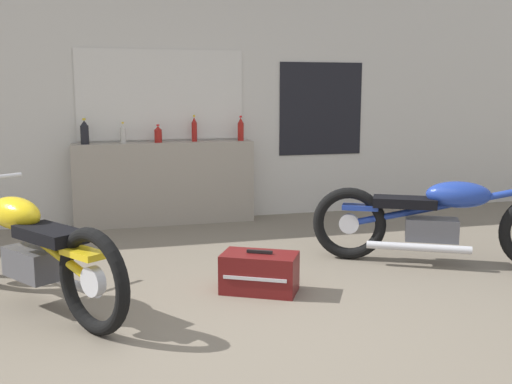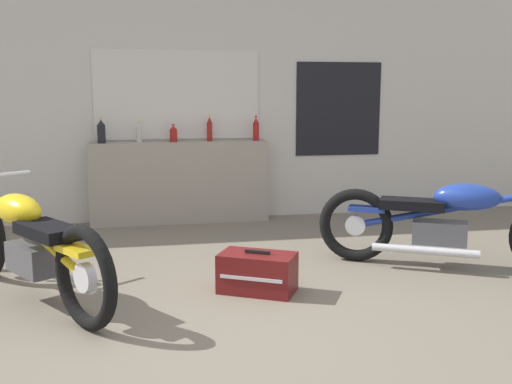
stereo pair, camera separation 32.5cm
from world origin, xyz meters
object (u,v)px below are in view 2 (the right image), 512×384
object	(u,v)px
motorcycle_blue	(450,222)
bottle_center	(173,134)
bottle_left_center	(139,133)
bottle_right_center	(210,129)
hard_case_darkred	(257,273)
bottle_rightmost	(256,130)
bottle_leftmost	(101,132)
motorcycle_yellow	(29,242)

from	to	relation	value
motorcycle_blue	bottle_center	bearing A→B (deg)	133.81
bottle_left_center	bottle_right_center	distance (m)	0.77
bottle_left_center	hard_case_darkred	distance (m)	2.73
bottle_center	bottle_rightmost	bearing A→B (deg)	0.64
bottle_rightmost	motorcycle_blue	xyz separation A→B (m)	(1.18, -2.19, -0.63)
bottle_rightmost	bottle_leftmost	bearing A→B (deg)	-179.33
bottle_right_center	motorcycle_blue	bearing A→B (deg)	-52.66
bottle_leftmost	bottle_right_center	size ratio (longest dim) A/B	0.93
bottle_leftmost	bottle_right_center	distance (m)	1.16
hard_case_darkred	bottle_left_center	bearing A→B (deg)	108.40
bottle_rightmost	hard_case_darkred	bearing A→B (deg)	-100.61
bottle_rightmost	motorcycle_yellow	world-z (taller)	bottle_rightmost
bottle_center	hard_case_darkred	size ratio (longest dim) A/B	0.31
motorcycle_blue	hard_case_darkred	distance (m)	1.68
bottle_leftmost	motorcycle_blue	xyz separation A→B (m)	(2.85, -2.17, -0.62)
bottle_right_center	bottle_rightmost	bearing A→B (deg)	-3.30
bottle_center	bottle_right_center	distance (m)	0.40
bottle_rightmost	motorcycle_yellow	xyz separation A→B (m)	(-2.05, -2.32, -0.61)
motorcycle_blue	hard_case_darkred	xyz separation A→B (m)	(-1.64, -0.27, -0.25)
bottle_center	motorcycle_blue	xyz separation A→B (m)	(2.09, -2.18, -0.59)
bottle_center	hard_case_darkred	world-z (taller)	bottle_center
bottle_rightmost	hard_case_darkred	xyz separation A→B (m)	(-0.46, -2.47, -0.87)
bottle_right_center	hard_case_darkred	size ratio (longest dim) A/B	0.47
bottle_left_center	hard_case_darkred	xyz separation A→B (m)	(0.82, -2.46, -0.85)
bottle_left_center	bottle_center	world-z (taller)	bottle_left_center
bottle_leftmost	hard_case_darkred	bearing A→B (deg)	-63.68
bottle_left_center	bottle_center	size ratio (longest dim) A/B	1.16
bottle_right_center	bottle_rightmost	distance (m)	0.52
hard_case_darkred	bottle_right_center	bearing A→B (deg)	91.23
bottle_center	motorcycle_yellow	size ratio (longest dim) A/B	0.11
bottle_center	bottle_leftmost	bearing A→B (deg)	-179.28
bottle_left_center	motorcycle_blue	xyz separation A→B (m)	(2.46, -2.19, -0.60)
bottle_left_center	bottle_rightmost	size ratio (longest dim) A/B	0.81
hard_case_darkred	bottle_leftmost	bearing A→B (deg)	116.32
motorcycle_yellow	hard_case_darkred	xyz separation A→B (m)	(1.58, -0.14, -0.27)
bottle_leftmost	bottle_center	xyz separation A→B (m)	(0.76, 0.01, -0.03)
bottle_center	hard_case_darkred	bearing A→B (deg)	-79.57
bottle_right_center	motorcycle_yellow	distance (m)	2.87
bottle_right_center	bottle_rightmost	xyz separation A→B (m)	(0.52, -0.03, -0.01)
motorcycle_blue	hard_case_darkred	bearing A→B (deg)	-170.60
bottle_center	motorcycle_blue	distance (m)	3.08
motorcycle_yellow	motorcycle_blue	size ratio (longest dim) A/B	0.95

